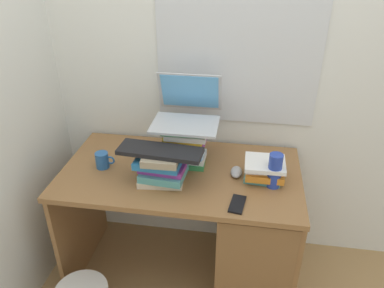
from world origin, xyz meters
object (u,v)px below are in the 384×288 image
desk (236,229)px  book_stack_tall (186,144)px  mug (103,160)px  cell_phone (237,204)px  laptop (187,111)px  keyboard (160,151)px  water_bottle (275,171)px  book_stack_keyboard_riser (162,168)px  book_stack_side (264,170)px  computer_mouse (236,172)px

desk → book_stack_tall: size_ratio=5.29×
desk → book_stack_tall: (-0.31, 0.11, 0.47)m
mug → cell_phone: 0.78m
laptop → mug: size_ratio=3.23×
desk → keyboard: (-0.40, -0.09, 0.53)m
water_bottle → cell_phone: (-0.17, -0.18, -0.09)m
book_stack_keyboard_riser → cell_phone: 0.42m
book_stack_side → cell_phone: book_stack_side is taller
book_stack_side → cell_phone: 0.27m
book_stack_tall → laptop: laptop is taller
laptop → water_bottle: bearing=-24.2°
book_stack_side → cell_phone: (-0.12, -0.24, -0.05)m
cell_phone → desk: bearing=96.9°
laptop → desk: bearing=-29.7°
computer_mouse → water_bottle: bearing=-21.0°
computer_mouse → water_bottle: water_bottle is taller
book_stack_tall → book_stack_side: bearing=-12.1°
desk → book_stack_keyboard_riser: bearing=-167.5°
desk → computer_mouse: 0.37m
keyboard → cell_phone: size_ratio=3.09×
laptop → cell_phone: size_ratio=2.58×
mug → computer_mouse: bearing=3.1°
book_stack_tall → book_stack_side: size_ratio=1.19×
book_stack_tall → cell_phone: 0.47m
book_stack_tall → water_bottle: bearing=-17.3°
water_bottle → book_stack_side: bearing=130.9°
laptop → cell_phone: 0.58m
book_stack_side → mug: bearing=-178.4°
book_stack_side → computer_mouse: size_ratio=1.98×
computer_mouse → book_stack_side: bearing=-6.3°
keyboard → cell_phone: 0.46m
book_stack_tall → laptop: (-0.00, 0.07, 0.17)m
cell_phone → book_stack_keyboard_riser: bearing=169.7°
keyboard → mug: size_ratio=3.87×
computer_mouse → cell_phone: size_ratio=0.76×
mug → laptop: bearing=22.5°
desk → book_stack_keyboard_riser: 0.60m
desk → cell_phone: bearing=-91.1°
desk → laptop: (-0.31, 0.18, 0.64)m
desk → cell_phone: size_ratio=9.49×
computer_mouse → cell_phone: computer_mouse is taller
book_stack_keyboard_riser → water_bottle: bearing=5.2°
desk → book_stack_side: book_stack_side is taller
book_stack_side → book_stack_tall: bearing=167.9°
desk → laptop: 0.73m
computer_mouse → cell_phone: (0.02, -0.26, -0.01)m
computer_mouse → mug: size_ratio=0.96×
keyboard → water_bottle: (0.57, 0.06, -0.09)m
book_stack_tall → book_stack_side: book_stack_tall is taller
book_stack_keyboard_riser → mug: (-0.35, 0.09, -0.04)m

